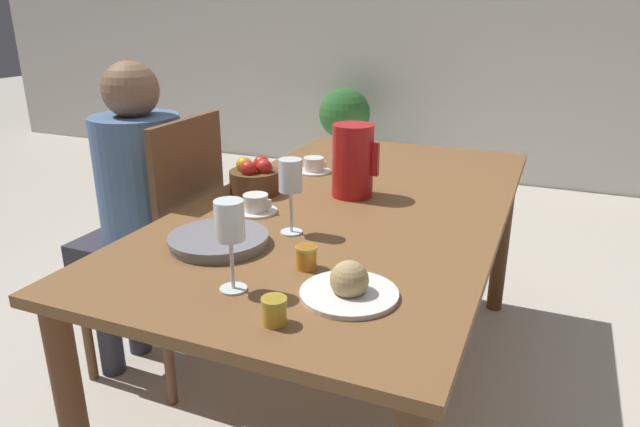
{
  "coord_description": "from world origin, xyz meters",
  "views": [
    {
      "loc": [
        0.6,
        -1.69,
        1.35
      ],
      "look_at": [
        0.0,
        -0.27,
        0.79
      ],
      "focal_mm": 32.0,
      "sensor_mm": 36.0,
      "label": 1
    }
  ],
  "objects_px": {
    "wine_glass_juice": "(230,226)",
    "jam_jar_amber": "(274,310)",
    "person_seated": "(136,199)",
    "jam_jar_red": "(306,256)",
    "teacup_across": "(314,166)",
    "serving_tray": "(219,240)",
    "red_pitcher": "(353,160)",
    "chair_person_side": "(168,247)",
    "bread_plate": "(349,286)",
    "teacup_near_person": "(256,205)",
    "potted_plant": "(344,119)",
    "wine_glass_water": "(290,179)",
    "fruit_bowl": "(255,178)"
  },
  "relations": [
    {
      "from": "chair_person_side",
      "to": "wine_glass_water",
      "type": "relative_size",
      "value": 4.63
    },
    {
      "from": "teacup_near_person",
      "to": "jam_jar_amber",
      "type": "height_order",
      "value": "same"
    },
    {
      "from": "serving_tray",
      "to": "jam_jar_amber",
      "type": "distance_m",
      "value": 0.45
    },
    {
      "from": "wine_glass_juice",
      "to": "jam_jar_amber",
      "type": "bearing_deg",
      "value": -31.8
    },
    {
      "from": "serving_tray",
      "to": "fruit_bowl",
      "type": "bearing_deg",
      "value": 106.85
    },
    {
      "from": "teacup_near_person",
      "to": "teacup_across",
      "type": "height_order",
      "value": "same"
    },
    {
      "from": "red_pitcher",
      "to": "potted_plant",
      "type": "xyz_separation_m",
      "value": [
        -1.01,
        2.63,
        -0.38
      ]
    },
    {
      "from": "wine_glass_water",
      "to": "serving_tray",
      "type": "distance_m",
      "value": 0.26
    },
    {
      "from": "fruit_bowl",
      "to": "chair_person_side",
      "type": "bearing_deg",
      "value": -164.16
    },
    {
      "from": "teacup_near_person",
      "to": "serving_tray",
      "type": "relative_size",
      "value": 0.5
    },
    {
      "from": "serving_tray",
      "to": "jam_jar_red",
      "type": "distance_m",
      "value": 0.28
    },
    {
      "from": "wine_glass_water",
      "to": "jam_jar_red",
      "type": "xyz_separation_m",
      "value": [
        0.13,
        -0.2,
        -0.13
      ]
    },
    {
      "from": "red_pitcher",
      "to": "jam_jar_red",
      "type": "distance_m",
      "value": 0.6
    },
    {
      "from": "wine_glass_juice",
      "to": "jam_jar_red",
      "type": "bearing_deg",
      "value": 57.95
    },
    {
      "from": "red_pitcher",
      "to": "potted_plant",
      "type": "distance_m",
      "value": 2.84
    },
    {
      "from": "potted_plant",
      "to": "teacup_across",
      "type": "bearing_deg",
      "value": -72.26
    },
    {
      "from": "wine_glass_water",
      "to": "wine_glass_juice",
      "type": "relative_size",
      "value": 1.01
    },
    {
      "from": "teacup_near_person",
      "to": "serving_tray",
      "type": "distance_m",
      "value": 0.27
    },
    {
      "from": "person_seated",
      "to": "teacup_near_person",
      "type": "relative_size",
      "value": 8.86
    },
    {
      "from": "serving_tray",
      "to": "fruit_bowl",
      "type": "height_order",
      "value": "fruit_bowl"
    },
    {
      "from": "potted_plant",
      "to": "jam_jar_red",
      "type": "bearing_deg",
      "value": -71.1
    },
    {
      "from": "teacup_near_person",
      "to": "bread_plate",
      "type": "distance_m",
      "value": 0.61
    },
    {
      "from": "teacup_near_person",
      "to": "fruit_bowl",
      "type": "relative_size",
      "value": 0.78
    },
    {
      "from": "wine_glass_juice",
      "to": "potted_plant",
      "type": "distance_m",
      "value": 3.55
    },
    {
      "from": "jam_jar_amber",
      "to": "person_seated",
      "type": "bearing_deg",
      "value": 144.58
    },
    {
      "from": "person_seated",
      "to": "wine_glass_juice",
      "type": "xyz_separation_m",
      "value": [
        0.72,
        -0.53,
        0.19
      ]
    },
    {
      "from": "wine_glass_juice",
      "to": "teacup_across",
      "type": "xyz_separation_m",
      "value": [
        -0.22,
        0.98,
        -0.13
      ]
    },
    {
      "from": "jam_jar_red",
      "to": "potted_plant",
      "type": "bearing_deg",
      "value": 108.9
    },
    {
      "from": "bread_plate",
      "to": "jam_jar_red",
      "type": "xyz_separation_m",
      "value": [
        -0.15,
        0.1,
        0.01
      ]
    },
    {
      "from": "serving_tray",
      "to": "fruit_bowl",
      "type": "relative_size",
      "value": 1.56
    },
    {
      "from": "person_seated",
      "to": "serving_tray",
      "type": "distance_m",
      "value": 0.64
    },
    {
      "from": "person_seated",
      "to": "jam_jar_amber",
      "type": "xyz_separation_m",
      "value": [
        0.88,
        -0.62,
        0.07
      ]
    },
    {
      "from": "jam_jar_red",
      "to": "serving_tray",
      "type": "bearing_deg",
      "value": 171.77
    },
    {
      "from": "jam_jar_red",
      "to": "fruit_bowl",
      "type": "bearing_deg",
      "value": 130.31
    },
    {
      "from": "fruit_bowl",
      "to": "teacup_across",
      "type": "bearing_deg",
      "value": 75.92
    },
    {
      "from": "chair_person_side",
      "to": "jam_jar_amber",
      "type": "bearing_deg",
      "value": -130.13
    },
    {
      "from": "serving_tray",
      "to": "jam_jar_red",
      "type": "height_order",
      "value": "jam_jar_red"
    },
    {
      "from": "chair_person_side",
      "to": "teacup_across",
      "type": "relative_size",
      "value": 7.47
    },
    {
      "from": "person_seated",
      "to": "fruit_bowl",
      "type": "relative_size",
      "value": 6.88
    },
    {
      "from": "chair_person_side",
      "to": "jam_jar_red",
      "type": "height_order",
      "value": "chair_person_side"
    },
    {
      "from": "wine_glass_water",
      "to": "wine_glass_juice",
      "type": "xyz_separation_m",
      "value": [
        0.03,
        -0.37,
        -0.0
      ]
    },
    {
      "from": "wine_glass_water",
      "to": "wine_glass_juice",
      "type": "distance_m",
      "value": 0.37
    },
    {
      "from": "person_seated",
      "to": "wine_glass_water",
      "type": "distance_m",
      "value": 0.74
    },
    {
      "from": "wine_glass_juice",
      "to": "potted_plant",
      "type": "bearing_deg",
      "value": 106.38
    },
    {
      "from": "person_seated",
      "to": "serving_tray",
      "type": "xyz_separation_m",
      "value": [
        0.55,
        -0.32,
        0.05
      ]
    },
    {
      "from": "person_seated",
      "to": "jam_jar_red",
      "type": "xyz_separation_m",
      "value": [
        0.83,
        -0.36,
        0.07
      ]
    },
    {
      "from": "jam_jar_red",
      "to": "person_seated",
      "type": "bearing_deg",
      "value": 156.58
    },
    {
      "from": "teacup_across",
      "to": "chair_person_side",
      "type": "bearing_deg",
      "value": -134.18
    },
    {
      "from": "wine_glass_juice",
      "to": "teacup_across",
      "type": "bearing_deg",
      "value": 102.95
    },
    {
      "from": "serving_tray",
      "to": "red_pitcher",
      "type": "bearing_deg",
      "value": 71.32
    }
  ]
}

